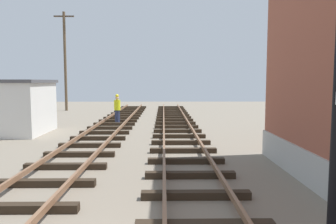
% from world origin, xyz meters
% --- Properties ---
extents(control_hut, '(3.00, 3.80, 2.76)m').
position_xyz_m(control_hut, '(-6.79, 13.57, 1.39)').
color(control_hut, silver).
rests_on(control_hut, ground).
extents(utility_pole_far, '(1.80, 0.24, 8.88)m').
position_xyz_m(utility_pole_far, '(-8.22, 26.78, 4.64)').
color(utility_pole_far, brown).
rests_on(utility_pole_far, ground).
extents(track_worker_foreground, '(0.40, 0.40, 1.87)m').
position_xyz_m(track_worker_foreground, '(-2.25, 17.50, 0.93)').
color(track_worker_foreground, '#262D4C').
rests_on(track_worker_foreground, ground).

